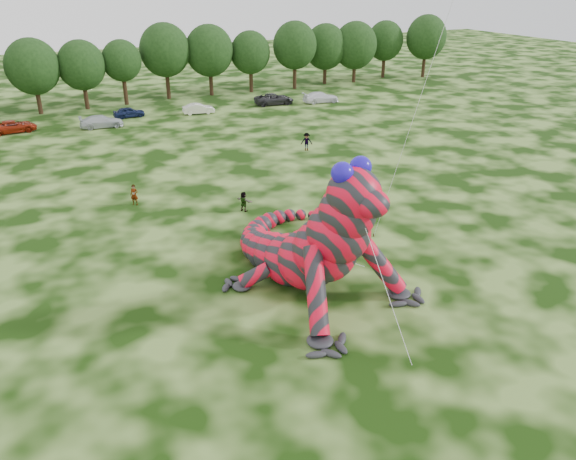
{
  "coord_description": "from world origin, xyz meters",
  "views": [
    {
      "loc": [
        -13.45,
        -22.52,
        17.09
      ],
      "look_at": [
        -0.99,
        2.65,
        4.0
      ],
      "focal_mm": 35.0,
      "sensor_mm": 36.0,
      "label": 1
    }
  ],
  "objects_px": {
    "car_2": "(14,126)",
    "tree_11": "(210,60)",
    "tree_14": "(325,54)",
    "tree_15": "(355,52)",
    "tree_17": "(425,46)",
    "inflatable_gecko": "(293,215)",
    "car_4": "(129,112)",
    "tree_13": "(295,55)",
    "tree_9": "(123,72)",
    "car_5": "(198,109)",
    "tree_10": "(166,61)",
    "car_3": "(101,121)",
    "tree_8": "(83,75)",
    "spectator_5": "(244,202)",
    "car_7": "(321,97)",
    "car_6": "(274,99)",
    "spectator_2": "(307,142)",
    "tree_16": "(385,49)",
    "tree_7": "(34,76)",
    "spectator_0": "(134,195)",
    "tree_12": "(251,62)"
  },
  "relations": [
    {
      "from": "tree_14",
      "to": "car_3",
      "type": "xyz_separation_m",
      "value": [
        -37.64,
        -12.72,
        -3.98
      ]
    },
    {
      "from": "car_3",
      "to": "tree_13",
      "type": "bearing_deg",
      "value": -66.82
    },
    {
      "from": "tree_7",
      "to": "tree_10",
      "type": "height_order",
      "value": "tree_10"
    },
    {
      "from": "inflatable_gecko",
      "to": "tree_17",
      "type": "relative_size",
      "value": 1.69
    },
    {
      "from": "tree_11",
      "to": "car_5",
      "type": "bearing_deg",
      "value": -117.36
    },
    {
      "from": "tree_7",
      "to": "tree_13",
      "type": "bearing_deg",
      "value": 0.5
    },
    {
      "from": "tree_9",
      "to": "tree_11",
      "type": "height_order",
      "value": "tree_11"
    },
    {
      "from": "inflatable_gecko",
      "to": "car_7",
      "type": "relative_size",
      "value": 3.4
    },
    {
      "from": "tree_13",
      "to": "car_2",
      "type": "relative_size",
      "value": 2.03
    },
    {
      "from": "tree_9",
      "to": "car_5",
      "type": "bearing_deg",
      "value": -53.56
    },
    {
      "from": "inflatable_gecko",
      "to": "tree_14",
      "type": "height_order",
      "value": "tree_14"
    },
    {
      "from": "car_3",
      "to": "spectator_5",
      "type": "distance_m",
      "value": 31.47
    },
    {
      "from": "tree_16",
      "to": "car_7",
      "type": "bearing_deg",
      "value": -146.56
    },
    {
      "from": "tree_9",
      "to": "spectator_2",
      "type": "height_order",
      "value": "tree_9"
    },
    {
      "from": "tree_10",
      "to": "car_3",
      "type": "distance_m",
      "value": 17.68
    },
    {
      "from": "inflatable_gecko",
      "to": "car_5",
      "type": "relative_size",
      "value": 4.31
    },
    {
      "from": "tree_12",
      "to": "tree_16",
      "type": "bearing_deg",
      "value": 3.67
    },
    {
      "from": "spectator_0",
      "to": "spectator_2",
      "type": "height_order",
      "value": "spectator_2"
    },
    {
      "from": "tree_9",
      "to": "tree_13",
      "type": "height_order",
      "value": "tree_13"
    },
    {
      "from": "tree_8",
      "to": "tree_12",
      "type": "bearing_deg",
      "value": 1.78
    },
    {
      "from": "tree_15",
      "to": "car_2",
      "type": "height_order",
      "value": "tree_15"
    },
    {
      "from": "tree_7",
      "to": "spectator_5",
      "type": "height_order",
      "value": "tree_7"
    },
    {
      "from": "inflatable_gecko",
      "to": "spectator_5",
      "type": "relative_size",
      "value": 11.03
    },
    {
      "from": "spectator_0",
      "to": "spectator_2",
      "type": "xyz_separation_m",
      "value": [
        19.22,
        7.0,
        0.08
      ]
    },
    {
      "from": "tree_9",
      "to": "spectator_2",
      "type": "relative_size",
      "value": 4.67
    },
    {
      "from": "car_7",
      "to": "spectator_2",
      "type": "height_order",
      "value": "spectator_2"
    },
    {
      "from": "spectator_0",
      "to": "spectator_5",
      "type": "distance_m",
      "value": 8.86
    },
    {
      "from": "tree_10",
      "to": "car_2",
      "type": "distance_m",
      "value": 23.85
    },
    {
      "from": "inflatable_gecko",
      "to": "tree_11",
      "type": "bearing_deg",
      "value": 58.38
    },
    {
      "from": "tree_14",
      "to": "tree_16",
      "type": "bearing_deg",
      "value": 3.1
    },
    {
      "from": "car_7",
      "to": "tree_11",
      "type": "bearing_deg",
      "value": 51.17
    },
    {
      "from": "tree_15",
      "to": "car_4",
      "type": "relative_size",
      "value": 2.5
    },
    {
      "from": "tree_14",
      "to": "car_4",
      "type": "bearing_deg",
      "value": -164.93
    },
    {
      "from": "car_6",
      "to": "spectator_2",
      "type": "height_order",
      "value": "spectator_2"
    },
    {
      "from": "tree_15",
      "to": "car_3",
      "type": "bearing_deg",
      "value": -164.58
    },
    {
      "from": "tree_13",
      "to": "car_3",
      "type": "xyz_separation_m",
      "value": [
        -31.31,
        -11.12,
        -4.34
      ]
    },
    {
      "from": "tree_13",
      "to": "tree_14",
      "type": "distance_m",
      "value": 6.54
    },
    {
      "from": "tree_15",
      "to": "car_4",
      "type": "bearing_deg",
      "value": -168.16
    },
    {
      "from": "tree_14",
      "to": "tree_15",
      "type": "bearing_deg",
      "value": -10.74
    },
    {
      "from": "tree_11",
      "to": "car_3",
      "type": "bearing_deg",
      "value": -145.84
    },
    {
      "from": "tree_8",
      "to": "spectator_5",
      "type": "relative_size",
      "value": 5.68
    },
    {
      "from": "tree_9",
      "to": "car_2",
      "type": "relative_size",
      "value": 1.74
    },
    {
      "from": "tree_7",
      "to": "car_4",
      "type": "distance_m",
      "value": 12.86
    },
    {
      "from": "car_5",
      "to": "car_7",
      "type": "bearing_deg",
      "value": -85.14
    },
    {
      "from": "tree_14",
      "to": "tree_17",
      "type": "relative_size",
      "value": 0.91
    },
    {
      "from": "car_2",
      "to": "tree_11",
      "type": "bearing_deg",
      "value": -74.52
    },
    {
      "from": "car_4",
      "to": "car_7",
      "type": "xyz_separation_m",
      "value": [
        26.0,
        -3.26,
        0.08
      ]
    },
    {
      "from": "car_6",
      "to": "tree_10",
      "type": "bearing_deg",
      "value": 56.51
    },
    {
      "from": "tree_15",
      "to": "car_5",
      "type": "height_order",
      "value": "tree_15"
    },
    {
      "from": "tree_7",
      "to": "car_2",
      "type": "relative_size",
      "value": 1.9
    }
  ]
}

